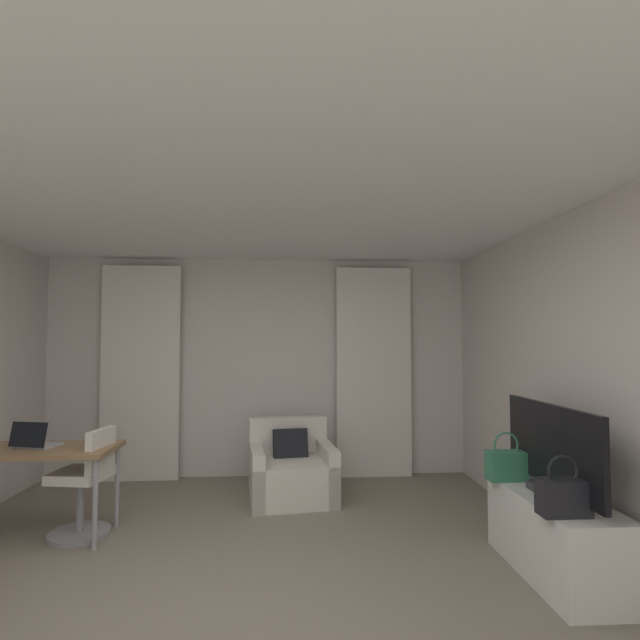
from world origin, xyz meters
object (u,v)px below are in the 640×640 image
object	(u,v)px
tv_console	(555,536)
armchair	(291,472)
desk_chair	(85,488)
handbag_secondary	(563,496)
laptop	(35,442)
handbag_primary	(507,464)
desk	(25,456)
tv_flatscreen	(552,451)

from	to	relation	value
tv_console	armchair	bearing A→B (deg)	136.55
desk_chair	handbag_secondary	size ratio (longest dim) A/B	2.39
laptop	handbag_secondary	distance (m)	3.98
desk_chair	handbag_primary	world-z (taller)	handbag_primary
desk	laptop	world-z (taller)	laptop
desk	desk_chair	bearing A→B (deg)	3.05
armchair	tv_flatscreen	distance (m)	2.55
laptop	tv_flatscreen	bearing A→B (deg)	-12.03
desk	tv_console	distance (m)	4.10
desk	handbag_primary	world-z (taller)	handbag_primary
armchair	handbag_secondary	size ratio (longest dim) A/B	2.55
tv_console	tv_flatscreen	bearing A→B (deg)	90.00
tv_flatscreen	desk_chair	bearing A→B (deg)	166.45
armchair	laptop	distance (m)	2.34
tv_console	laptop	bearing A→B (deg)	167.67
tv_console	tv_flatscreen	distance (m)	0.57
armchair	handbag_secondary	xyz separation A→B (m)	(1.67, -2.07, 0.39)
tv_console	handbag_secondary	world-z (taller)	handbag_secondary
armchair	handbag_secondary	distance (m)	2.69
armchair	tv_console	xyz separation A→B (m)	(1.81, -1.72, 0.00)
laptop	tv_flatscreen	distance (m)	4.02
handbag_secondary	tv_console	bearing A→B (deg)	68.04
desk	tv_flatscreen	size ratio (longest dim) A/B	1.23
desk	desk_chair	xyz separation A→B (m)	(0.48, 0.03, -0.28)
desk_chair	tv_flatscreen	bearing A→B (deg)	-13.55
armchair	handbag_primary	size ratio (longest dim) A/B	2.55
tv_console	tv_flatscreen	xyz separation A→B (m)	(0.00, 0.02, 0.57)
handbag_primary	desk	bearing A→B (deg)	173.22
laptop	tv_console	world-z (taller)	laptop
laptop	handbag_secondary	xyz separation A→B (m)	(3.79, -1.21, -0.12)
desk	desk_chair	world-z (taller)	desk_chair
desk	armchair	bearing A→B (deg)	21.81
desk_chair	handbag_primary	bearing A→B (deg)	-8.16
armchair	tv_flatscreen	size ratio (longest dim) A/B	0.81
desk_chair	tv_console	xyz separation A→B (m)	(3.52, -0.87, -0.12)
handbag_secondary	laptop	bearing A→B (deg)	162.29
desk_chair	laptop	distance (m)	0.56
armchair	desk_chair	bearing A→B (deg)	-153.58
armchair	laptop	size ratio (longest dim) A/B	2.56
desk_chair	tv_flatscreen	distance (m)	3.65
laptop	handbag_secondary	size ratio (longest dim) A/B	1.00
desk_chair	laptop	world-z (taller)	laptop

